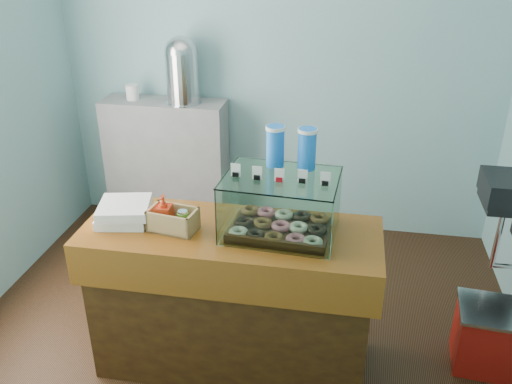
% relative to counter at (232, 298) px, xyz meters
% --- Properties ---
extents(ground, '(3.50, 3.50, 0.00)m').
position_rel_counter_xyz_m(ground, '(0.00, 0.25, -0.46)').
color(ground, black).
rests_on(ground, ground).
extents(room_shell, '(3.54, 3.04, 2.82)m').
position_rel_counter_xyz_m(room_shell, '(0.03, 0.26, 1.25)').
color(room_shell, '#7FB4BA').
rests_on(room_shell, ground).
extents(counter, '(1.60, 0.60, 0.90)m').
position_rel_counter_xyz_m(counter, '(0.00, 0.00, 0.00)').
color(counter, '#442A0D').
rests_on(counter, ground).
extents(back_shelf, '(1.00, 0.32, 1.10)m').
position_rel_counter_xyz_m(back_shelf, '(-0.90, 1.57, 0.09)').
color(back_shelf, gray).
rests_on(back_shelf, ground).
extents(display_case, '(0.61, 0.46, 0.54)m').
position_rel_counter_xyz_m(display_case, '(0.27, 0.07, 0.61)').
color(display_case, '#331B0F').
rests_on(display_case, counter).
extents(condiment_crate, '(0.27, 0.19, 0.19)m').
position_rel_counter_xyz_m(condiment_crate, '(-0.31, -0.04, 0.51)').
color(condiment_crate, tan).
rests_on(condiment_crate, counter).
extents(pastry_boxes, '(0.32, 0.32, 0.11)m').
position_rel_counter_xyz_m(pastry_boxes, '(-0.59, 0.01, 0.50)').
color(pastry_boxes, white).
rests_on(pastry_boxes, counter).
extents(coffee_urn, '(0.28, 0.28, 0.52)m').
position_rel_counter_xyz_m(coffee_urn, '(-0.72, 1.56, 0.91)').
color(coffee_urn, silver).
rests_on(coffee_urn, back_shelf).
extents(red_cooler, '(0.48, 0.38, 0.40)m').
position_rel_counter_xyz_m(red_cooler, '(1.51, 0.24, -0.26)').
color(red_cooler, '#AB140D').
rests_on(red_cooler, ground).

